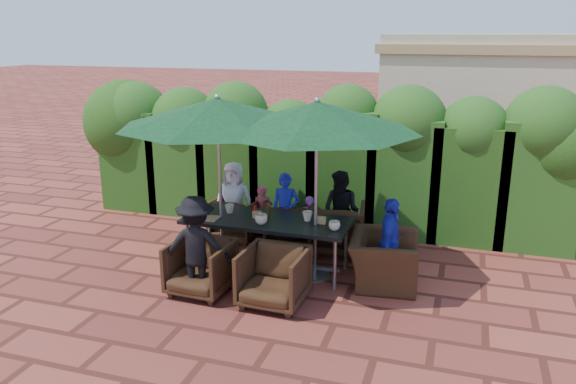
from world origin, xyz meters
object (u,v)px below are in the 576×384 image
(umbrella_right, at_px, (317,117))
(chair_far_right, at_px, (337,225))
(umbrella_left, at_px, (218,112))
(chair_near_right, at_px, (273,274))
(chair_far_left, at_px, (237,216))
(chair_far_mid, at_px, (287,221))
(chair_end_right, at_px, (384,252))
(dining_table, at_px, (267,224))
(chair_near_left, at_px, (200,265))

(umbrella_right, relative_size, chair_far_right, 3.23)
(umbrella_left, bearing_deg, chair_near_right, -39.59)
(chair_far_left, xyz_separation_m, chair_far_mid, (0.85, 0.01, 0.00))
(chair_far_mid, distance_m, chair_near_right, 2.06)
(chair_far_mid, bearing_deg, chair_far_left, -16.98)
(chair_far_right, distance_m, chair_end_right, 1.25)
(dining_table, xyz_separation_m, chair_far_left, (-0.88, 1.02, -0.30))
(umbrella_left, height_order, chair_near_right, umbrella_left)
(umbrella_right, xyz_separation_m, chair_far_left, (-1.59, 1.05, -1.84))
(dining_table, height_order, chair_near_left, chair_near_left)
(chair_far_left, distance_m, chair_far_right, 1.67)
(umbrella_left, relative_size, umbrella_right, 1.02)
(chair_far_mid, distance_m, chair_end_right, 1.93)
(dining_table, relative_size, chair_near_left, 3.04)
(dining_table, distance_m, umbrella_left, 1.68)
(chair_end_right, bearing_deg, chair_far_left, 63.11)
(chair_near_right, xyz_separation_m, chair_end_right, (1.20, 1.03, 0.05))
(chair_end_right, bearing_deg, chair_near_left, 108.81)
(chair_far_mid, height_order, chair_end_right, chair_end_right)
(chair_far_left, bearing_deg, chair_far_mid, -175.13)
(chair_far_mid, relative_size, chair_end_right, 0.75)
(chair_near_right, relative_size, chair_end_right, 0.78)
(chair_far_mid, relative_size, chair_far_right, 0.92)
(dining_table, bearing_deg, chair_end_right, 1.77)
(umbrella_right, bearing_deg, chair_near_right, -106.30)
(umbrella_left, bearing_deg, chair_far_right, 35.71)
(chair_far_left, bearing_deg, chair_far_right, -177.75)
(chair_near_left, bearing_deg, chair_near_right, 2.17)
(dining_table, height_order, chair_far_mid, chair_far_mid)
(chair_far_mid, relative_size, chair_near_right, 0.97)
(umbrella_left, height_order, chair_far_right, umbrella_left)
(dining_table, relative_size, chair_near_right, 2.95)
(chair_far_mid, relative_size, chair_near_left, 1.00)
(umbrella_right, relative_size, chair_near_left, 3.52)
(chair_far_right, bearing_deg, umbrella_left, 27.88)
(dining_table, xyz_separation_m, chair_far_mid, (-0.03, 1.03, -0.29))
(umbrella_left, relative_size, chair_near_right, 3.47)
(chair_end_right, bearing_deg, chair_far_mid, 53.66)
(chair_far_mid, xyz_separation_m, chair_near_left, (-0.53, -1.99, -0.00))
(umbrella_right, bearing_deg, chair_far_left, 146.60)
(dining_table, height_order, chair_near_right, chair_near_right)
(umbrella_left, distance_m, umbrella_right, 1.37)
(chair_far_left, xyz_separation_m, chair_near_left, (0.32, -1.98, 0.00))
(umbrella_right, distance_m, chair_far_right, 2.06)
(umbrella_right, distance_m, chair_far_mid, 2.24)
(chair_far_mid, height_order, chair_far_right, chair_far_right)
(chair_far_left, bearing_deg, chair_near_left, 103.25)
(chair_far_left, bearing_deg, chair_end_right, 163.06)
(chair_near_left, xyz_separation_m, chair_near_right, (1.00, -0.02, 0.01))
(umbrella_right, xyz_separation_m, chair_far_mid, (-0.74, 1.06, -1.83))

